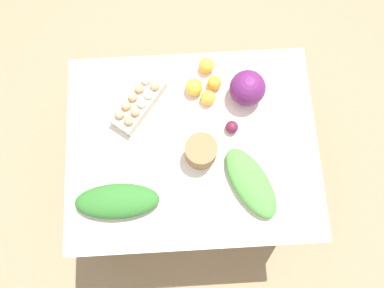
{
  "coord_description": "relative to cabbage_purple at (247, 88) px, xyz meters",
  "views": [
    {
      "loc": [
        0.02,
        0.43,
        2.36
      ],
      "look_at": [
        0.0,
        0.0,
        0.75
      ],
      "focal_mm": 35.0,
      "sensor_mm": 36.0,
      "label": 1
    }
  ],
  "objects": [
    {
      "name": "ground_plane",
      "position": [
        0.26,
        0.23,
        -0.81
      ],
      "size": [
        8.0,
        8.0,
        0.0
      ],
      "primitive_type": "plane",
      "color": "#937A5B"
    },
    {
      "name": "dining_table",
      "position": [
        0.26,
        0.23,
        -0.19
      ],
      "size": [
        1.13,
        0.91,
        0.73
      ],
      "color": "silver",
      "rests_on": "ground_plane"
    },
    {
      "name": "cabbage_purple",
      "position": [
        0.0,
        0.0,
        0.0
      ],
      "size": [
        0.16,
        0.16,
        0.16
      ],
      "primitive_type": "sphere",
      "color": "#601E5B",
      "rests_on": "dining_table"
    },
    {
      "name": "egg_carton",
      "position": [
        0.49,
        0.02,
        -0.04
      ],
      "size": [
        0.27,
        0.3,
        0.09
      ],
      "rotation": [
        0.0,
        0.0,
        0.93
      ],
      "color": "beige",
      "rests_on": "dining_table"
    },
    {
      "name": "paper_bag",
      "position": [
        0.23,
        0.27,
        -0.02
      ],
      "size": [
        0.14,
        0.14,
        0.12
      ],
      "primitive_type": "cylinder",
      "color": "olive",
      "rests_on": "dining_table"
    },
    {
      "name": "greens_bunch_chard",
      "position": [
        0.02,
        0.42,
        -0.05
      ],
      "size": [
        0.29,
        0.37,
        0.07
      ],
      "primitive_type": "ellipsoid",
      "rotation": [
        0.0,
        0.0,
        5.17
      ],
      "color": "#4C933D",
      "rests_on": "dining_table"
    },
    {
      "name": "greens_bunch_beet_tops",
      "position": [
        0.59,
        0.46,
        -0.04
      ],
      "size": [
        0.36,
        0.15,
        0.08
      ],
      "primitive_type": "ellipsoid",
      "rotation": [
        0.0,
        0.0,
        6.28
      ],
      "color": "#2D6B28",
      "rests_on": "dining_table"
    },
    {
      "name": "beet_root",
      "position": [
        0.08,
        0.16,
        -0.05
      ],
      "size": [
        0.06,
        0.06,
        0.06
      ],
      "primitive_type": "sphere",
      "color": "#5B1933",
      "rests_on": "dining_table"
    },
    {
      "name": "orange_0",
      "position": [
        0.17,
        -0.14,
        -0.04
      ],
      "size": [
        0.07,
        0.07,
        0.07
      ],
      "primitive_type": "sphere",
      "color": "#F9A833",
      "rests_on": "dining_table"
    },
    {
      "name": "orange_1",
      "position": [
        0.14,
        -0.06,
        -0.05
      ],
      "size": [
        0.07,
        0.07,
        0.07
      ],
      "primitive_type": "sphere",
      "color": "orange",
      "rests_on": "dining_table"
    },
    {
      "name": "orange_2",
      "position": [
        0.18,
        0.02,
        -0.05
      ],
      "size": [
        0.07,
        0.07,
        0.07
      ],
      "primitive_type": "sphere",
      "color": "#F9A833",
      "rests_on": "dining_table"
    },
    {
      "name": "orange_3",
      "position": [
        0.24,
        -0.04,
        -0.04
      ],
      "size": [
        0.08,
        0.08,
        0.08
      ],
      "primitive_type": "sphere",
      "color": "#F9A833",
      "rests_on": "dining_table"
    }
  ]
}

